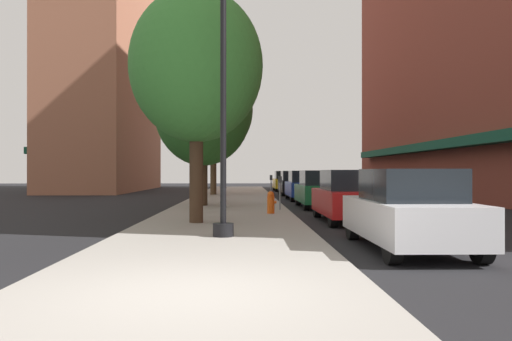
# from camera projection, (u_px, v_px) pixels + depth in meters

# --- Properties ---
(ground_plane) EXTENTS (90.00, 90.00, 0.00)m
(ground_plane) POSITION_uv_depth(u_px,v_px,m) (313.00, 205.00, 24.29)
(ground_plane) COLOR black
(sidewalk_slab) EXTENTS (4.80, 50.00, 0.12)m
(sidewalk_slab) POSITION_uv_depth(u_px,v_px,m) (231.00, 202.00, 25.20)
(sidewalk_slab) COLOR gray
(sidewalk_slab) RESTS_ON ground
(building_far_background) EXTENTS (6.80, 18.00, 18.36)m
(building_far_background) POSITION_uv_depth(u_px,v_px,m) (108.00, 83.00, 42.96)
(building_far_background) COLOR #9E6047
(building_far_background) RESTS_ON ground
(lamppost) EXTENTS (0.48, 0.48, 5.90)m
(lamppost) POSITION_uv_depth(u_px,v_px,m) (223.00, 102.00, 11.54)
(lamppost) COLOR black
(lamppost) RESTS_ON sidewalk_slab
(fire_hydrant) EXTENTS (0.33, 0.26, 0.79)m
(fire_hydrant) POSITION_uv_depth(u_px,v_px,m) (271.00, 202.00, 17.87)
(fire_hydrant) COLOR #E05614
(fire_hydrant) RESTS_ON sidewalk_slab
(parking_meter_near) EXTENTS (0.14, 0.09, 1.31)m
(parking_meter_near) POSITION_uv_depth(u_px,v_px,m) (280.00, 189.00, 19.55)
(parking_meter_near) COLOR slate
(parking_meter_near) RESTS_ON sidewalk_slab
(parking_meter_far) EXTENTS (0.14, 0.09, 1.31)m
(parking_meter_far) POSITION_uv_depth(u_px,v_px,m) (271.00, 184.00, 26.04)
(parking_meter_far) COLOR slate
(parking_meter_far) RESTS_ON sidewalk_slab
(tree_near) EXTENTS (5.13, 5.13, 8.45)m
(tree_near) POSITION_uv_depth(u_px,v_px,m) (213.00, 110.00, 32.66)
(tree_near) COLOR #4C3823
(tree_near) RESTS_ON sidewalk_slab
(tree_mid) EXTENTS (4.28, 4.28, 6.67)m
(tree_mid) POSITION_uv_depth(u_px,v_px,m) (203.00, 110.00, 22.15)
(tree_mid) COLOR #422D1E
(tree_mid) RESTS_ON sidewalk_slab
(tree_far) EXTENTS (3.90, 3.90, 6.83)m
(tree_far) POSITION_uv_depth(u_px,v_px,m) (196.00, 66.00, 14.68)
(tree_far) COLOR #422D1E
(tree_far) RESTS_ON sidewalk_slab
(car_white) EXTENTS (1.80, 4.30, 1.66)m
(car_white) POSITION_uv_depth(u_px,v_px,m) (408.00, 211.00, 10.26)
(car_white) COLOR black
(car_white) RESTS_ON ground
(car_red) EXTENTS (1.80, 4.30, 1.66)m
(car_red) POSITION_uv_depth(u_px,v_px,m) (349.00, 197.00, 16.03)
(car_red) COLOR black
(car_red) RESTS_ON ground
(car_green) EXTENTS (1.80, 4.30, 1.66)m
(car_green) POSITION_uv_depth(u_px,v_px,m) (319.00, 190.00, 22.32)
(car_green) COLOR black
(car_green) RESTS_ON ground
(car_blue) EXTENTS (1.80, 4.30, 1.66)m
(car_blue) POSITION_uv_depth(u_px,v_px,m) (304.00, 186.00, 28.15)
(car_blue) COLOR black
(car_blue) RESTS_ON ground
(car_black) EXTENTS (1.80, 4.30, 1.66)m
(car_black) POSITION_uv_depth(u_px,v_px,m) (293.00, 183.00, 34.36)
(car_black) COLOR black
(car_black) RESTS_ON ground
(car_yellow) EXTENTS (1.80, 4.30, 1.66)m
(car_yellow) POSITION_uv_depth(u_px,v_px,m) (285.00, 181.00, 41.55)
(car_yellow) COLOR black
(car_yellow) RESTS_ON ground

